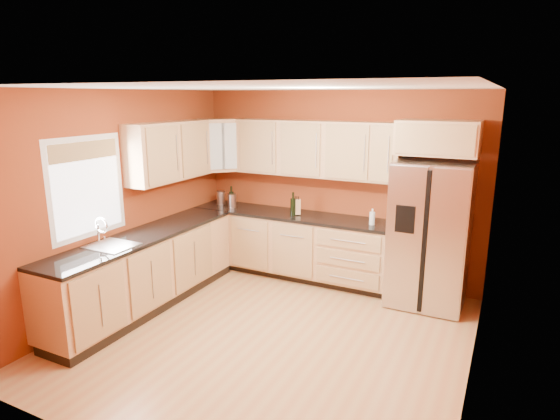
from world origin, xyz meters
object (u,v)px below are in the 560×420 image
at_px(refrigerator, 430,234).
at_px(knife_block, 297,207).
at_px(canister_left, 221,198).
at_px(soap_dispenser, 372,217).
at_px(wine_bottle_a, 293,204).

relative_size(refrigerator, knife_block, 8.28).
distance_m(refrigerator, knife_block, 1.81).
bearing_deg(refrigerator, canister_left, 177.94).
relative_size(refrigerator, soap_dispenser, 8.55).
relative_size(refrigerator, wine_bottle_a, 5.48).
bearing_deg(wine_bottle_a, knife_block, 71.03).
distance_m(canister_left, wine_bottle_a, 1.27).
height_order(wine_bottle_a, soap_dispenser, wine_bottle_a).
distance_m(knife_block, soap_dispenser, 1.08).
xyz_separation_m(refrigerator, canister_left, (-3.09, 0.11, 0.13)).
bearing_deg(wine_bottle_a, refrigerator, 0.33).
bearing_deg(canister_left, wine_bottle_a, -5.52).
bearing_deg(wine_bottle_a, canister_left, 174.48).
distance_m(refrigerator, soap_dispenser, 0.73).
bearing_deg(soap_dispenser, knife_block, 177.09).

